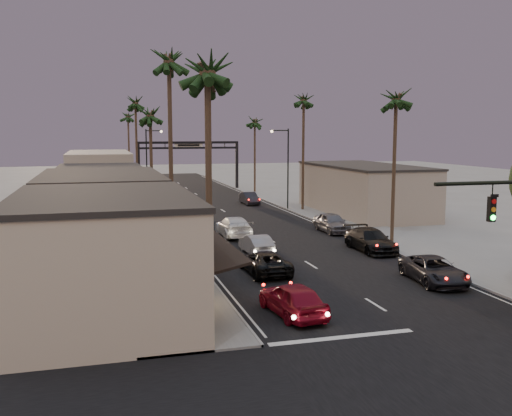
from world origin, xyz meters
TOP-DOWN VIEW (x-y plane):
  - ground at (0.00, 40.00)m, footprint 200.00×200.00m
  - road at (0.00, 45.00)m, footprint 14.00×120.00m
  - sidewalk_left at (-9.50, 52.00)m, footprint 5.00×92.00m
  - sidewalk_right at (9.50, 52.00)m, footprint 5.00×92.00m
  - storefront_near at (-13.00, 12.00)m, footprint 8.00×12.00m
  - storefront_mid at (-13.00, 26.00)m, footprint 8.00×14.00m
  - storefront_far at (-13.00, 42.00)m, footprint 8.00×16.00m
  - storefront_dist at (-13.00, 65.00)m, footprint 8.00×20.00m
  - building_right at (14.00, 40.00)m, footprint 8.00×18.00m
  - arch at (0.00, 70.00)m, footprint 15.20×0.40m
  - streetlight_right at (6.92, 45.00)m, footprint 2.13×0.30m
  - streetlight_left at (-6.92, 58.00)m, footprint 2.13×0.30m
  - palm_la at (-8.60, 9.00)m, footprint 3.20×3.20m
  - palm_lb at (-8.60, 22.00)m, footprint 3.20×3.20m
  - palm_lc at (-8.60, 36.00)m, footprint 3.20×3.20m
  - palm_ld at (-8.60, 55.00)m, footprint 3.20×3.20m
  - palm_ra at (8.60, 24.00)m, footprint 3.20×3.20m
  - palm_rb at (8.60, 44.00)m, footprint 3.20×3.20m
  - palm_rc at (8.60, 64.00)m, footprint 3.20×3.20m
  - palm_far at (-8.30, 78.00)m, footprint 3.20×3.20m
  - oncoming_red at (-4.55, 9.57)m, footprint 2.42×4.87m
  - oncoming_pickup at (-3.54, 17.70)m, footprint 2.39×5.08m
  - oncoming_silver at (-2.52, 23.20)m, footprint 1.61×4.33m
  - oncoming_white at (-2.45, 30.46)m, footprint 2.30×5.64m
  - oncoming_dgrey at (-3.72, 44.44)m, footprint 2.20×4.56m
  - oncoming_grey_far at (-3.81, 49.94)m, footprint 2.02×4.44m
  - curbside_near at (5.24, 13.01)m, footprint 3.00×5.50m
  - curbside_black at (5.77, 21.99)m, footprint 2.29×5.59m
  - curbside_grey at (6.20, 30.13)m, footprint 1.98×4.90m
  - curbside_far at (4.30, 50.81)m, footprint 1.63×4.42m

SIDE VIEW (x-z plane):
  - ground at x=0.00m, z-range 0.00..0.00m
  - road at x=0.00m, z-range -0.01..0.01m
  - sidewalk_left at x=-9.50m, z-range 0.00..0.12m
  - sidewalk_right at x=9.50m, z-range 0.00..0.12m
  - oncoming_pickup at x=-3.54m, z-range 0.00..1.40m
  - oncoming_grey_far at x=-3.81m, z-range 0.00..1.41m
  - oncoming_silver at x=-2.52m, z-range 0.00..1.41m
  - curbside_far at x=4.30m, z-range 0.00..1.45m
  - curbside_near at x=5.24m, z-range 0.00..1.46m
  - oncoming_dgrey at x=-3.72m, z-range 0.00..1.50m
  - oncoming_red at x=-4.55m, z-range 0.00..1.60m
  - curbside_black at x=5.77m, z-range 0.00..1.62m
  - oncoming_white at x=-2.45m, z-range 0.00..1.64m
  - curbside_grey at x=6.20m, z-range 0.00..1.67m
  - storefront_far at x=-13.00m, z-range 0.00..5.00m
  - building_right at x=14.00m, z-range 0.00..5.00m
  - storefront_near at x=-13.00m, z-range 0.00..5.50m
  - storefront_mid at x=-13.00m, z-range 0.00..5.50m
  - storefront_dist at x=-13.00m, z-range 0.00..6.00m
  - streetlight_right at x=6.92m, z-range 0.83..9.83m
  - streetlight_left at x=-6.92m, z-range 0.83..9.83m
  - arch at x=0.00m, z-range 1.90..9.17m
  - palm_lc at x=-8.60m, z-range 4.37..16.57m
  - palm_rc at x=8.60m, z-range 4.37..16.57m
  - palm_la at x=-8.60m, z-range 4.84..18.04m
  - palm_ra at x=8.60m, z-range 4.84..18.04m
  - palm_far at x=-8.30m, z-range 4.84..18.04m
  - palm_ld at x=-8.60m, z-range 5.32..19.52m
  - palm_rb at x=8.60m, z-range 5.32..19.52m
  - palm_lb at x=-8.60m, z-range 5.79..20.99m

